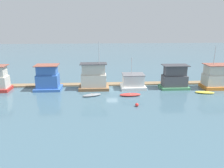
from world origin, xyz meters
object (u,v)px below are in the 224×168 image
at_px(houseboat_brown, 94,78).
at_px(houseboat_white, 133,82).
at_px(houseboat_blue, 48,79).
at_px(buoy_red, 137,105).
at_px(dinghy_grey, 92,95).
at_px(dinghy_yellow, 205,92).
at_px(houseboat_orange, 220,77).
at_px(dinghy_red, 130,95).
at_px(mooring_post_near_left, 185,81).
at_px(houseboat_green, 174,78).

bearing_deg(houseboat_brown, houseboat_white, -0.04).
relative_size(houseboat_brown, houseboat_white, 1.48).
relative_size(houseboat_blue, houseboat_brown, 0.55).
bearing_deg(buoy_red, dinghy_grey, 143.00).
relative_size(houseboat_white, dinghy_yellow, 1.73).
bearing_deg(houseboat_orange, dinghy_red, -168.73).
distance_m(houseboat_brown, mooring_post_near_left, 20.23).
relative_size(dinghy_grey, mooring_post_near_left, 2.16).
bearing_deg(mooring_post_near_left, houseboat_blue, -177.14).
xyz_separation_m(houseboat_green, dinghy_red, (-9.93, -4.34, -1.96)).
bearing_deg(dinghy_red, houseboat_orange, 11.27).
distance_m(houseboat_green, dinghy_grey, 17.79).
bearing_deg(houseboat_green, dinghy_grey, -166.69).
xyz_separation_m(dinghy_red, dinghy_yellow, (14.84, 0.57, -0.03)).
relative_size(houseboat_blue, dinghy_red, 1.32).
bearing_deg(houseboat_brown, houseboat_orange, -1.76).
xyz_separation_m(houseboat_blue, dinghy_yellow, (31.24, -4.46, -2.11)).
bearing_deg(dinghy_red, houseboat_brown, 146.10).
distance_m(dinghy_red, mooring_post_near_left, 14.67).
xyz_separation_m(houseboat_green, houseboat_orange, (9.47, -0.47, 0.21)).
relative_size(houseboat_blue, dinghy_yellow, 1.40).
bearing_deg(dinghy_yellow, mooring_post_near_left, 106.07).
bearing_deg(houseboat_blue, mooring_post_near_left, 2.86).
xyz_separation_m(dinghy_red, buoy_red, (0.35, -5.48, 0.06)).
bearing_deg(dinghy_red, buoy_red, -86.33).
bearing_deg(dinghy_yellow, houseboat_orange, 35.88).
bearing_deg(houseboat_blue, dinghy_red, -17.07).
xyz_separation_m(houseboat_blue, houseboat_orange, (35.79, -1.17, 0.08)).
relative_size(houseboat_green, houseboat_orange, 0.65).
relative_size(houseboat_blue, dinghy_grey, 1.42).
height_order(houseboat_brown, dinghy_grey, houseboat_brown).
bearing_deg(houseboat_orange, houseboat_brown, 178.24).
bearing_deg(buoy_red, houseboat_green, 45.72).
distance_m(mooring_post_near_left, buoy_red, 17.53).
bearing_deg(houseboat_white, houseboat_blue, 178.81).
distance_m(dinghy_grey, dinghy_red, 7.28).
bearing_deg(houseboat_blue, dinghy_grey, -27.60).
xyz_separation_m(houseboat_orange, buoy_red, (-19.04, -9.35, -2.11)).
relative_size(houseboat_green, dinghy_red, 1.42).
bearing_deg(dinghy_red, mooring_post_near_left, 26.36).
bearing_deg(dinghy_yellow, houseboat_blue, 171.87).
xyz_separation_m(dinghy_grey, mooring_post_near_left, (20.41, 6.24, 0.67)).
bearing_deg(houseboat_orange, houseboat_blue, 178.13).
distance_m(houseboat_green, dinghy_red, 11.01).
relative_size(houseboat_green, buoy_red, 9.91).
bearing_deg(dinghy_red, dinghy_yellow, 2.21).
relative_size(dinghy_grey, buoy_red, 6.49).
bearing_deg(mooring_post_near_left, houseboat_orange, -22.88).
distance_m(houseboat_white, dinghy_red, 4.98).
height_order(houseboat_orange, dinghy_yellow, houseboat_orange).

